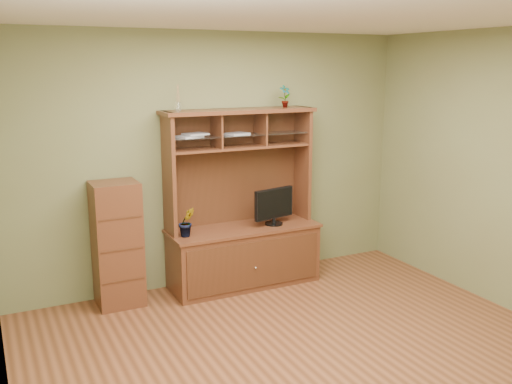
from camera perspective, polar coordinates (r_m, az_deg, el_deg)
room at (r=4.41m, az=5.80°, el=-0.54°), size 4.54×4.04×2.74m
media_hutch at (r=6.19m, az=-1.34°, el=-4.59°), size 1.66×0.61×1.90m
monitor at (r=6.17m, az=1.81°, el=-1.38°), size 0.50×0.19×0.40m
orchid_plant at (r=5.79m, az=-6.94°, el=-2.99°), size 0.17×0.14×0.30m
top_plant at (r=6.24m, az=2.91°, el=9.55°), size 0.13×0.10×0.24m
reed_diffuser at (r=5.75m, az=-7.80°, el=9.02°), size 0.05×0.05×0.26m
magazines at (r=5.88m, az=-4.95°, el=5.71°), size 0.82×0.26×0.04m
side_cabinet at (r=5.79m, az=-13.71°, el=-5.09°), size 0.45×0.41×1.25m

